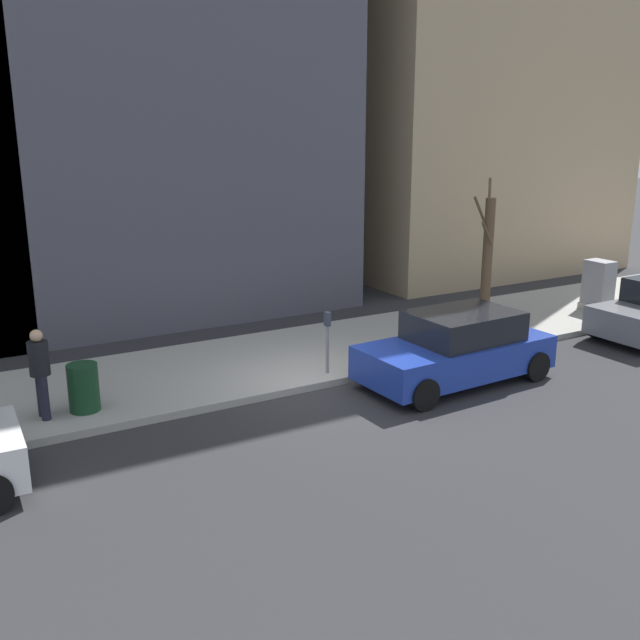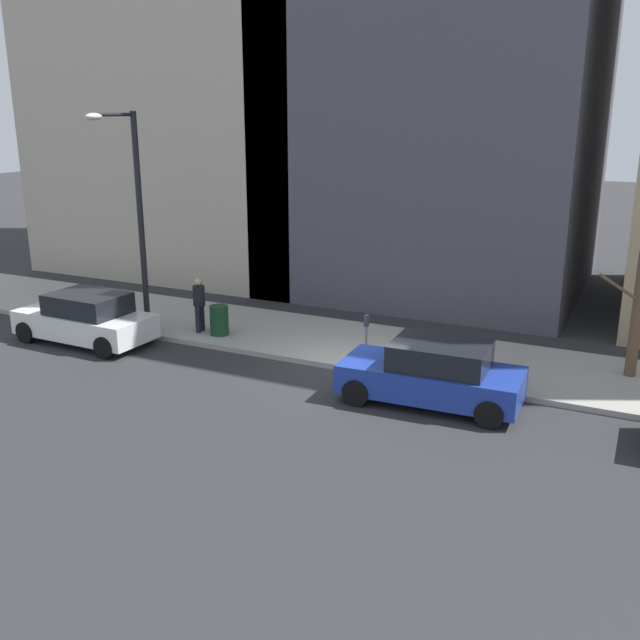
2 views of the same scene
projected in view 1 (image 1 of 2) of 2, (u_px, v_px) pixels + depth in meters
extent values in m
plane|color=#2B2B2D|center=(327.00, 388.00, 14.79)|extent=(120.00, 120.00, 0.00)
cube|color=#9E9B93|center=(283.00, 358.00, 16.44)|extent=(4.00, 36.00, 0.15)
cylinder|color=black|center=(598.00, 326.00, 18.23)|extent=(0.23, 0.64, 0.64)
cube|color=#1E389E|center=(455.00, 357.00, 15.00)|extent=(1.97, 4.27, 0.70)
cube|color=black|center=(463.00, 325.00, 14.93)|extent=(1.69, 2.26, 0.60)
cylinder|color=black|center=(424.00, 394.00, 13.57)|extent=(0.25, 0.65, 0.64)
cylinder|color=black|center=(371.00, 369.00, 14.96)|extent=(0.25, 0.65, 0.64)
cylinder|color=black|center=(536.00, 366.00, 15.16)|extent=(0.25, 0.65, 0.64)
cylinder|color=black|center=(479.00, 346.00, 16.55)|extent=(0.25, 0.65, 0.64)
cylinder|color=slate|center=(327.00, 350.00, 15.12)|extent=(0.07, 0.07, 1.05)
cube|color=#2D333D|center=(327.00, 319.00, 14.94)|extent=(0.14, 0.10, 0.30)
cube|color=#A8A399|center=(596.00, 306.00, 20.51)|extent=(0.83, 0.61, 0.18)
cube|color=#939399|center=(599.00, 282.00, 20.32)|extent=(0.75, 0.55, 1.25)
cylinder|color=brown|center=(487.00, 257.00, 19.71)|extent=(0.28, 0.28, 3.23)
cylinder|color=brown|center=(482.00, 215.00, 19.79)|extent=(0.86, 0.22, 0.97)
cylinder|color=brown|center=(487.00, 234.00, 18.97)|extent=(0.75, 1.02, 0.82)
cylinder|color=brown|center=(490.00, 192.00, 19.65)|extent=(0.68, 0.60, 0.76)
cylinder|color=#14381E|center=(83.00, 388.00, 13.13)|extent=(0.56, 0.56, 0.90)
cylinder|color=#1E1E2D|center=(44.00, 398.00, 12.71)|extent=(0.16, 0.16, 0.82)
cylinder|color=#1E1E2D|center=(41.00, 394.00, 12.91)|extent=(0.16, 0.16, 0.82)
cylinder|color=black|center=(39.00, 358.00, 12.62)|extent=(0.36, 0.36, 0.62)
sphere|color=tan|center=(36.00, 336.00, 12.51)|extent=(0.22, 0.22, 0.22)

